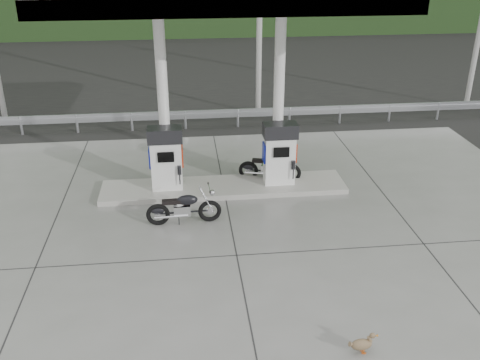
{
  "coord_description": "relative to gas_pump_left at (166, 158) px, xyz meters",
  "views": [
    {
      "loc": [
        -1.09,
        -11.38,
        6.78
      ],
      "look_at": [
        0.3,
        1.0,
        1.0
      ],
      "focal_mm": 40.0,
      "sensor_mm": 36.0,
      "label": 1
    }
  ],
  "objects": [
    {
      "name": "guardrail",
      "position": [
        1.6,
        5.5,
        -0.36
      ],
      "size": [
        26.0,
        0.16,
        1.42
      ],
      "primitive_type": null,
      "color": "#9A9DA2",
      "rests_on": "ground"
    },
    {
      "name": "motorcycle_left",
      "position": [
        3.01,
        0.49,
        -0.64
      ],
      "size": [
        1.82,
        0.99,
        0.82
      ],
      "primitive_type": null,
      "rotation": [
        0.0,
        0.0,
        -0.26
      ],
      "color": "black",
      "rests_on": "forecourt_apron"
    },
    {
      "name": "duck",
      "position": [
        3.45,
        -6.86,
        -0.88
      ],
      "size": [
        0.48,
        0.16,
        0.34
      ],
      "primitive_type": null,
      "rotation": [
        0.0,
        0.0,
        0.07
      ],
      "color": "brown",
      "rests_on": "forecourt_apron"
    },
    {
      "name": "canopy_column_right",
      "position": [
        3.2,
        0.4,
        1.6
      ],
      "size": [
        0.3,
        0.3,
        5.0
      ],
      "primitive_type": "cylinder",
      "color": "white",
      "rests_on": "pump_island"
    },
    {
      "name": "forecourt_apron",
      "position": [
        1.6,
        -2.5,
        -1.06
      ],
      "size": [
        18.0,
        14.0,
        0.02
      ],
      "primitive_type": "cube",
      "color": "slate",
      "rests_on": "ground"
    },
    {
      "name": "utility_pole_b",
      "position": [
        3.6,
        7.0,
        2.93
      ],
      "size": [
        0.22,
        0.22,
        8.0
      ],
      "primitive_type": "cylinder",
      "color": "#999893",
      "rests_on": "ground"
    },
    {
      "name": "gas_pump_right",
      "position": [
        3.2,
        0.0,
        0.0
      ],
      "size": [
        0.95,
        0.55,
        1.8
      ],
      "primitive_type": null,
      "color": "white",
      "rests_on": "pump_island"
    },
    {
      "name": "gas_pump_left",
      "position": [
        0.0,
        0.0,
        0.0
      ],
      "size": [
        0.95,
        0.55,
        1.8
      ],
      "primitive_type": null,
      "color": "white",
      "rests_on": "pump_island"
    },
    {
      "name": "road",
      "position": [
        1.6,
        9.0,
        -1.07
      ],
      "size": [
        60.0,
        7.0,
        0.01
      ],
      "primitive_type": "cube",
      "color": "black",
      "rests_on": "ground"
    },
    {
      "name": "motorcycle_right",
      "position": [
        0.43,
        -1.83,
        -0.63
      ],
      "size": [
        1.8,
        0.63,
        0.84
      ],
      "primitive_type": null,
      "rotation": [
        0.0,
        0.0,
        0.04
      ],
      "color": "black",
      "rests_on": "forecourt_apron"
    },
    {
      "name": "canopy_column_left",
      "position": [
        0.0,
        0.4,
        1.6
      ],
      "size": [
        0.3,
        0.3,
        5.0
      ],
      "primitive_type": "cylinder",
      "color": "white",
      "rests_on": "pump_island"
    },
    {
      "name": "ground",
      "position": [
        1.6,
        -2.5,
        -1.07
      ],
      "size": [
        160.0,
        160.0,
        0.0
      ],
      "primitive_type": "plane",
      "color": "black",
      "rests_on": "ground"
    },
    {
      "name": "pump_island",
      "position": [
        1.6,
        0.0,
        -0.98
      ],
      "size": [
        7.0,
        1.4,
        0.15
      ],
      "primitive_type": "cube",
      "color": "#9C9B92",
      "rests_on": "forecourt_apron"
    }
  ]
}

